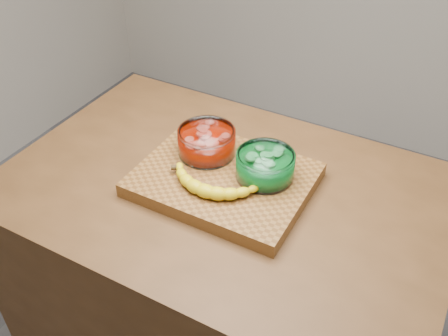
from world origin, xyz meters
The scene contains 5 objects.
counter centered at (0.00, 0.00, 0.45)m, with size 1.20×0.80×0.90m, color #503118.
cutting_board centered at (0.00, 0.00, 0.92)m, with size 0.45×0.35×0.04m, color brown.
bowl_red centered at (-0.09, 0.06, 0.98)m, with size 0.16×0.16×0.07m.
bowl_green centered at (0.10, 0.04, 0.98)m, with size 0.15×0.15×0.07m.
banana centered at (0.00, -0.07, 0.96)m, with size 0.27×0.13×0.04m, color gold, non-canonical shape.
Camera 1 is at (0.49, -0.90, 1.78)m, focal length 40.00 mm.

